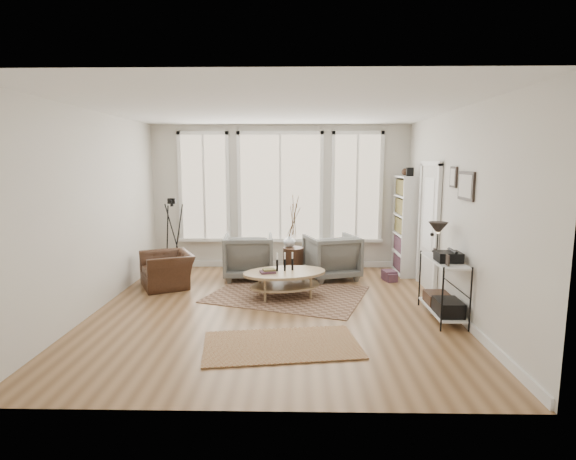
{
  "coord_description": "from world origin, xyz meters",
  "views": [
    {
      "loc": [
        0.34,
        -6.39,
        2.17
      ],
      "look_at": [
        0.2,
        0.6,
        1.1
      ],
      "focal_mm": 28.0,
      "sensor_mm": 36.0,
      "label": 1
    }
  ],
  "objects_px": {
    "armchair_left": "(249,256)",
    "side_table": "(293,237)",
    "armchair_right": "(332,256)",
    "bookcase": "(405,225)",
    "accent_chair": "(167,270)",
    "coffee_table": "(284,277)",
    "low_shelf": "(443,282)"
  },
  "relations": [
    {
      "from": "armchair_left",
      "to": "side_table",
      "type": "distance_m",
      "value": 0.91
    },
    {
      "from": "armchair_left",
      "to": "armchair_right",
      "type": "bearing_deg",
      "value": 176.33
    },
    {
      "from": "bookcase",
      "to": "accent_chair",
      "type": "relative_size",
      "value": 2.25
    },
    {
      "from": "coffee_table",
      "to": "side_table",
      "type": "xyz_separation_m",
      "value": [
        0.14,
        1.24,
        0.44
      ]
    },
    {
      "from": "armchair_left",
      "to": "accent_chair",
      "type": "xyz_separation_m",
      "value": [
        -1.36,
        -0.61,
        -0.12
      ]
    },
    {
      "from": "bookcase",
      "to": "armchair_left",
      "type": "relative_size",
      "value": 2.24
    },
    {
      "from": "low_shelf",
      "to": "coffee_table",
      "type": "relative_size",
      "value": 0.86
    },
    {
      "from": "armchair_left",
      "to": "side_table",
      "type": "bearing_deg",
      "value": 178.19
    },
    {
      "from": "coffee_table",
      "to": "armchair_left",
      "type": "xyz_separation_m",
      "value": [
        -0.7,
        1.2,
        0.09
      ]
    },
    {
      "from": "armchair_right",
      "to": "side_table",
      "type": "height_order",
      "value": "side_table"
    },
    {
      "from": "armchair_left",
      "to": "armchair_right",
      "type": "relative_size",
      "value": 1.01
    },
    {
      "from": "bookcase",
      "to": "low_shelf",
      "type": "height_order",
      "value": "bookcase"
    },
    {
      "from": "bookcase",
      "to": "accent_chair",
      "type": "xyz_separation_m",
      "value": [
        -4.36,
        -1.03,
        -0.66
      ]
    },
    {
      "from": "armchair_right",
      "to": "coffee_table",
      "type": "bearing_deg",
      "value": 37.88
    },
    {
      "from": "bookcase",
      "to": "armchair_left",
      "type": "xyz_separation_m",
      "value": [
        -3.0,
        -0.42,
        -0.54
      ]
    },
    {
      "from": "armchair_left",
      "to": "armchair_right",
      "type": "height_order",
      "value": "armchair_left"
    },
    {
      "from": "side_table",
      "to": "accent_chair",
      "type": "distance_m",
      "value": 2.34
    },
    {
      "from": "low_shelf",
      "to": "accent_chair",
      "type": "distance_m",
      "value": 4.56
    },
    {
      "from": "accent_chair",
      "to": "armchair_right",
      "type": "bearing_deg",
      "value": 74.73
    },
    {
      "from": "bookcase",
      "to": "armchair_right",
      "type": "height_order",
      "value": "bookcase"
    },
    {
      "from": "armchair_left",
      "to": "armchair_right",
      "type": "distance_m",
      "value": 1.55
    },
    {
      "from": "armchair_left",
      "to": "accent_chair",
      "type": "relative_size",
      "value": 1.0
    },
    {
      "from": "bookcase",
      "to": "side_table",
      "type": "xyz_separation_m",
      "value": [
        -2.16,
        -0.38,
        -0.18
      ]
    },
    {
      "from": "bookcase",
      "to": "armchair_left",
      "type": "distance_m",
      "value": 3.07
    },
    {
      "from": "side_table",
      "to": "coffee_table",
      "type": "bearing_deg",
      "value": -96.24
    },
    {
      "from": "low_shelf",
      "to": "armchair_left",
      "type": "xyz_separation_m",
      "value": [
        -2.94,
        2.1,
        -0.09
      ]
    },
    {
      "from": "armchair_left",
      "to": "accent_chair",
      "type": "distance_m",
      "value": 1.5
    },
    {
      "from": "armchair_right",
      "to": "side_table",
      "type": "relative_size",
      "value": 0.57
    },
    {
      "from": "bookcase",
      "to": "coffee_table",
      "type": "xyz_separation_m",
      "value": [
        -2.3,
        -1.62,
        -0.62
      ]
    },
    {
      "from": "bookcase",
      "to": "accent_chair",
      "type": "height_order",
      "value": "bookcase"
    },
    {
      "from": "bookcase",
      "to": "coffee_table",
      "type": "relative_size",
      "value": 1.35
    },
    {
      "from": "armchair_left",
      "to": "accent_chair",
      "type": "height_order",
      "value": "armchair_left"
    }
  ]
}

